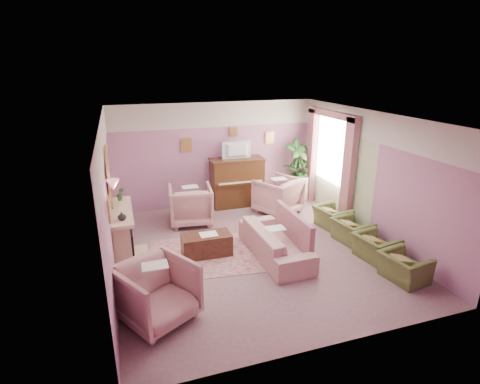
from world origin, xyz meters
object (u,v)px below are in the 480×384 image
object	(u,v)px
floral_armchair_right	(278,194)
sofa	(275,236)
coffee_table	(206,245)
olive_chair_c	(352,227)
olive_chair_d	(332,214)
side_table	(299,188)
piano	(237,183)
olive_chair_b	(376,243)
floral_armchair_left	(191,203)
television	(237,149)
olive_chair_a	(405,263)
floral_armchair_front	(157,289)

from	to	relation	value
floral_armchair_right	sofa	bearing A→B (deg)	-115.12
coffee_table	olive_chair_c	world-z (taller)	olive_chair_c
olive_chair_d	side_table	distance (m)	1.97
piano	olive_chair_b	xyz separation A→B (m)	(1.71, -3.78, -0.31)
floral_armchair_left	side_table	world-z (taller)	floral_armchair_left
coffee_table	olive_chair_c	distance (m)	3.21
television	olive_chair_d	distance (m)	2.98
olive_chair_d	olive_chair_b	bearing A→B (deg)	-90.00
floral_armchair_right	olive_chair_a	distance (m)	3.82
sofa	floral_armchair_left	size ratio (longest dim) A/B	2.02
sofa	floral_armchair_left	world-z (taller)	floral_armchair_left
olive_chair_b	floral_armchair_right	bearing A→B (deg)	106.55
olive_chair_a	side_table	bearing A→B (deg)	88.63
television	floral_armchair_front	xyz separation A→B (m)	(-2.65, -4.30, -1.08)
coffee_table	sofa	distance (m)	1.41
olive_chair_a	olive_chair_b	distance (m)	0.82
sofa	floral_armchair_right	distance (m)	2.36
floral_armchair_front	olive_chair_c	size ratio (longest dim) A/B	1.33
olive_chair_c	side_table	distance (m)	2.79
piano	olive_chair_b	world-z (taller)	piano
piano	olive_chair_b	bearing A→B (deg)	-65.63
olive_chair_a	television	bearing A→B (deg)	110.62
olive_chair_c	television	bearing A→B (deg)	120.47
piano	olive_chair_c	size ratio (longest dim) A/B	1.78
piano	floral_armchair_front	distance (m)	5.09
floral_armchair_left	floral_armchair_front	world-z (taller)	same
television	olive_chair_b	xyz separation A→B (m)	(1.71, -3.73, -1.26)
olive_chair_c	floral_armchair_right	bearing A→B (deg)	112.52
olive_chair_c	olive_chair_a	bearing A→B (deg)	-90.00
piano	floral_armchair_right	world-z (taller)	piano
floral_armchair_right	side_table	size ratio (longest dim) A/B	1.50
piano	sofa	xyz separation A→B (m)	(-0.15, -3.02, -0.22)
olive_chair_b	floral_armchair_left	bearing A→B (deg)	137.04
olive_chair_c	olive_chair_b	bearing A→B (deg)	-90.00
floral_armchair_right	olive_chair_a	xyz separation A→B (m)	(0.86, -3.71, -0.18)
olive_chair_b	sofa	bearing A→B (deg)	157.93
sofa	olive_chair_a	xyz separation A→B (m)	(1.86, -1.58, -0.09)
sofa	coffee_table	bearing A→B (deg)	160.82
floral_armchair_right	piano	bearing A→B (deg)	133.88
floral_armchair_left	olive_chair_c	world-z (taller)	floral_armchair_left
floral_armchair_left	floral_armchair_front	xyz separation A→B (m)	(-1.19, -3.51, 0.00)
piano	sofa	bearing A→B (deg)	-92.86
television	olive_chair_c	size ratio (longest dim) A/B	1.02
sofa	olive_chair_d	size ratio (longest dim) A/B	2.69
olive_chair_b	olive_chair_c	bearing A→B (deg)	90.00
floral_armchair_front	piano	bearing A→B (deg)	58.65
sofa	floral_armchair_right	bearing A→B (deg)	64.88
floral_armchair_right	olive_chair_b	size ratio (longest dim) A/B	1.33
olive_chair_c	side_table	size ratio (longest dim) A/B	1.12
floral_armchair_left	side_table	bearing A→B (deg)	11.44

